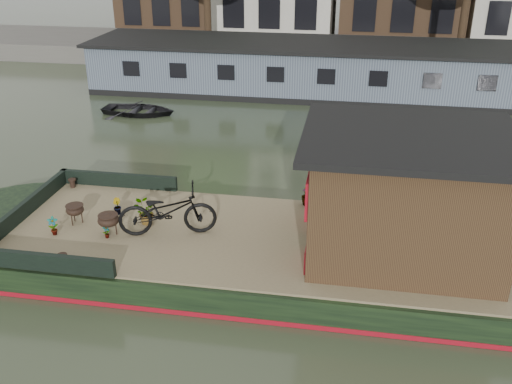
% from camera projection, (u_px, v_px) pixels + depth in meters
% --- Properties ---
extents(ground, '(120.00, 120.00, 0.00)m').
position_uv_depth(ground, '(289.00, 267.00, 12.02)').
color(ground, '#263220').
rests_on(ground, ground).
extents(houseboat_hull, '(14.01, 4.02, 0.60)m').
position_uv_depth(houseboat_hull, '(227.00, 250.00, 12.11)').
color(houseboat_hull, black).
rests_on(houseboat_hull, ground).
extents(houseboat_deck, '(11.80, 3.80, 0.05)m').
position_uv_depth(houseboat_deck, '(290.00, 241.00, 11.75)').
color(houseboat_deck, olive).
rests_on(houseboat_deck, houseboat_hull).
extents(bow_bulwark, '(3.00, 4.00, 0.35)m').
position_uv_depth(bow_bulwark, '(60.00, 213.00, 12.45)').
color(bow_bulwark, black).
rests_on(bow_bulwark, houseboat_deck).
extents(cabin, '(4.00, 3.50, 2.42)m').
position_uv_depth(cabin, '(405.00, 194.00, 10.88)').
color(cabin, black).
rests_on(cabin, houseboat_deck).
extents(bicycle, '(2.14, 1.23, 1.06)m').
position_uv_depth(bicycle, '(167.00, 211.00, 11.76)').
color(bicycle, black).
rests_on(bicycle, houseboat_deck).
extents(potted_plant_a, '(0.26, 0.23, 0.41)m').
position_uv_depth(potted_plant_a, '(53.00, 226.00, 11.85)').
color(potted_plant_a, maroon).
rests_on(potted_plant_a, houseboat_deck).
extents(potted_plant_b, '(0.26, 0.26, 0.37)m').
position_uv_depth(potted_plant_b, '(117.00, 206.00, 12.73)').
color(potted_plant_b, brown).
rests_on(potted_plant_b, houseboat_deck).
extents(potted_plant_c, '(0.56, 0.51, 0.53)m').
position_uv_depth(potted_plant_c, '(145.00, 213.00, 12.27)').
color(potted_plant_c, '#A74E30').
rests_on(potted_plant_c, houseboat_deck).
extents(potted_plant_d, '(0.32, 0.32, 0.50)m').
position_uv_depth(potted_plant_d, '(307.00, 195.00, 13.12)').
color(potted_plant_d, brown).
rests_on(potted_plant_d, houseboat_deck).
extents(potted_plant_e, '(0.18, 0.19, 0.30)m').
position_uv_depth(potted_plant_e, '(106.00, 232.00, 11.75)').
color(potted_plant_e, '#A0522F').
rests_on(potted_plant_e, houseboat_deck).
extents(brazier_front, '(0.46, 0.46, 0.47)m').
position_uv_depth(brazier_front, '(109.00, 225.00, 11.84)').
color(brazier_front, black).
rests_on(brazier_front, houseboat_deck).
extents(brazier_rear, '(0.47, 0.47, 0.43)m').
position_uv_depth(brazier_rear, '(76.00, 214.00, 12.31)').
color(brazier_rear, black).
rests_on(brazier_rear, houseboat_deck).
extents(bollard_port, '(0.19, 0.19, 0.22)m').
position_uv_depth(bollard_port, '(72.00, 183.00, 14.06)').
color(bollard_port, black).
rests_on(bollard_port, houseboat_deck).
extents(bollard_stbd, '(0.20, 0.20, 0.23)m').
position_uv_depth(bollard_stbd, '(63.00, 260.00, 10.82)').
color(bollard_stbd, black).
rests_on(bollard_stbd, houseboat_deck).
extents(dinghy, '(2.89, 2.12, 0.58)m').
position_uv_depth(dinghy, '(139.00, 107.00, 21.67)').
color(dinghy, black).
rests_on(dinghy, ground).
extents(far_houseboat, '(20.40, 4.40, 2.11)m').
position_uv_depth(far_houseboat, '(329.00, 71.00, 24.10)').
color(far_houseboat, slate).
rests_on(far_houseboat, ground).
extents(quay, '(60.00, 6.00, 0.90)m').
position_uv_depth(quay, '(335.00, 53.00, 30.13)').
color(quay, '#47443F').
rests_on(quay, ground).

